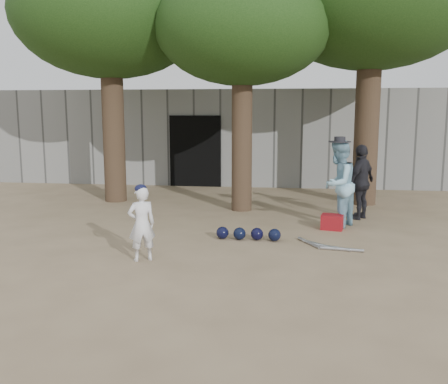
# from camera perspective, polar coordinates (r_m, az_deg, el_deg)

# --- Properties ---
(ground) EXTENTS (70.00, 70.00, 0.00)m
(ground) POSITION_cam_1_polar(r_m,az_deg,el_deg) (8.00, -5.26, -7.79)
(ground) COLOR #937C5E
(ground) RESTS_ON ground
(boy_player) EXTENTS (0.51, 0.46, 1.18)m
(boy_player) POSITION_cam_1_polar(r_m,az_deg,el_deg) (7.92, -9.39, -3.62)
(boy_player) COLOR white
(boy_player) RESTS_ON ground
(spectator_blue) EXTENTS (1.01, 1.08, 1.76)m
(spectator_blue) POSITION_cam_1_polar(r_m,az_deg,el_deg) (10.30, 12.91, 0.88)
(spectator_blue) COLOR #88BBD3
(spectator_blue) RESTS_ON ground
(spectator_dark) EXTENTS (0.87, 1.01, 1.63)m
(spectator_dark) POSITION_cam_1_polar(r_m,az_deg,el_deg) (11.23, 15.39, 1.11)
(spectator_dark) COLOR black
(spectator_dark) RESTS_ON ground
(red_bag) EXTENTS (0.48, 0.40, 0.30)m
(red_bag) POSITION_cam_1_polar(r_m,az_deg,el_deg) (10.19, 12.26, -3.37)
(red_bag) COLOR maroon
(red_bag) RESTS_ON ground
(back_building) EXTENTS (16.00, 5.24, 3.00)m
(back_building) POSITION_cam_1_polar(r_m,az_deg,el_deg) (17.89, 2.01, 6.55)
(back_building) COLOR gray
(back_building) RESTS_ON ground
(helmet_row) EXTENTS (1.19, 0.27, 0.23)m
(helmet_row) POSITION_cam_1_polar(r_m,az_deg,el_deg) (9.17, 2.79, -4.80)
(helmet_row) COLOR black
(helmet_row) RESTS_ON ground
(bat_pile) EXTENTS (1.10, 0.77, 0.06)m
(bat_pile) POSITION_cam_1_polar(r_m,az_deg,el_deg) (8.86, 11.48, -6.06)
(bat_pile) COLOR #AAABB0
(bat_pile) RESTS_ON ground
(tree_row) EXTENTS (11.40, 5.80, 6.69)m
(tree_row) POSITION_cam_1_polar(r_m,az_deg,el_deg) (12.72, 3.20, 19.87)
(tree_row) COLOR brown
(tree_row) RESTS_ON ground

